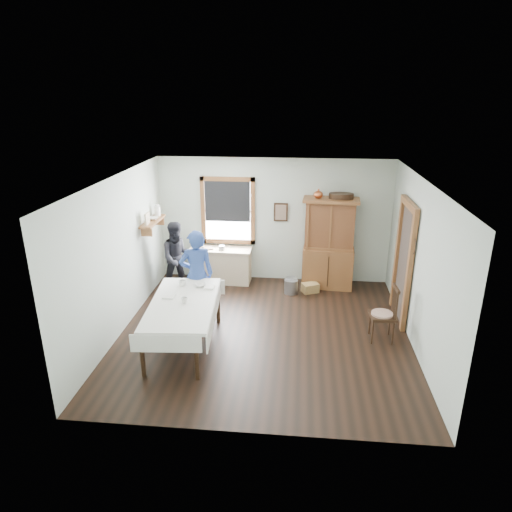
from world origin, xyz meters
name	(u,v)px	position (x,y,z in m)	size (l,w,h in m)	color
room	(265,261)	(0.00, 0.00, 1.35)	(5.01, 5.01, 2.70)	black
window	(228,208)	(-1.00, 2.46, 1.62)	(1.18, 0.07, 1.48)	white
doorway	(404,259)	(2.46, 0.85, 1.16)	(0.09, 1.14, 2.22)	#3F342D
wall_shelf	(153,220)	(-2.37, 1.54, 1.57)	(0.24, 1.00, 0.44)	brown
framed_picture	(281,212)	(0.15, 2.46, 1.55)	(0.30, 0.04, 0.40)	#321F11
rug_beater	(415,239)	(2.45, 0.30, 1.72)	(0.27, 0.27, 0.01)	black
work_counter	(221,265)	(-1.14, 2.20, 0.39)	(1.35, 0.51, 0.77)	#CCAF8E
china_hutch	(329,244)	(1.19, 2.16, 0.97)	(1.14, 0.54, 1.94)	brown
dining_table	(184,325)	(-1.27, -0.57, 0.41)	(1.07, 2.03, 0.81)	white
spindle_chair	(383,313)	(2.00, -0.02, 0.49)	(0.45, 0.45, 0.99)	#321F11
pail	(291,286)	(0.42, 1.72, 0.15)	(0.28, 0.28, 0.30)	gray
wicker_basket	(310,288)	(0.83, 1.81, 0.10)	(0.33, 0.23, 0.19)	olive
woman_blue	(197,278)	(-1.27, 0.47, 0.79)	(0.58, 0.38, 1.58)	navy
figure_dark	(178,260)	(-1.93, 1.61, 0.70)	(0.68, 0.53, 1.40)	black
table_cup_a	(182,283)	(-1.44, 0.07, 0.86)	(0.13, 0.13, 0.10)	white
table_cup_b	(184,300)	(-1.23, -0.60, 0.86)	(0.10, 0.10, 0.10)	white
table_bowl	(200,285)	(-1.12, 0.08, 0.84)	(0.22, 0.22, 0.05)	white
counter_book	(204,248)	(-1.50, 2.15, 0.78)	(0.16, 0.21, 0.02)	#7C6352
counter_bowl	(200,246)	(-1.59, 2.23, 0.80)	(0.18, 0.18, 0.06)	white
shelf_bowl	(153,218)	(-2.37, 1.55, 1.60)	(0.22, 0.22, 0.05)	white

